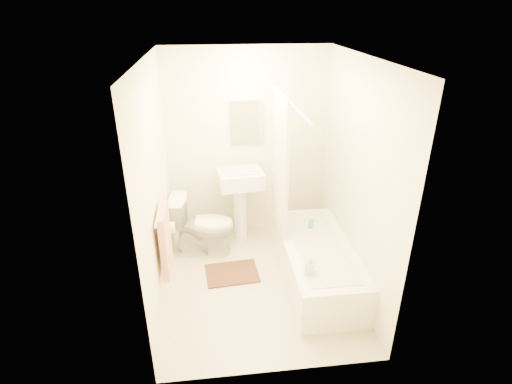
{
  "coord_description": "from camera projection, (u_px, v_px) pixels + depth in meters",
  "views": [
    {
      "loc": [
        -0.46,
        -3.56,
        2.83
      ],
      "look_at": [
        0.0,
        0.25,
        1.0
      ],
      "focal_mm": 28.0,
      "sensor_mm": 36.0,
      "label": 1
    }
  ],
  "objects": [
    {
      "name": "toilet_paper",
      "position": [
        169.0,
        228.0,
        4.17
      ],
      "size": [
        0.11,
        0.12,
        0.12
      ],
      "primitive_type": "cylinder",
      "rotation": [
        0.0,
        1.57,
        0.0
      ],
      "color": "white",
      "rests_on": "wall_left"
    },
    {
      "name": "towel",
      "position": [
        166.0,
        240.0,
        3.8
      ],
      "size": [
        0.06,
        0.45,
        0.66
      ],
      "primitive_type": "cube",
      "color": "#CC7266",
      "rests_on": "towel_bar"
    },
    {
      "name": "towel_bar",
      "position": [
        159.0,
        211.0,
        3.66
      ],
      "size": [
        0.02,
        0.6,
        0.02
      ],
      "primitive_type": "cylinder",
      "rotation": [
        1.57,
        0.0,
        0.0
      ],
      "color": "silver",
      "rests_on": "wall_left"
    },
    {
      "name": "floor",
      "position": [
        259.0,
        282.0,
        4.46
      ],
      "size": [
        2.4,
        2.4,
        0.0
      ],
      "primitive_type": "plane",
      "color": "beige",
      "rests_on": "ground"
    },
    {
      "name": "ceiling",
      "position": [
        259.0,
        58.0,
        3.43
      ],
      "size": [
        2.4,
        2.4,
        0.0
      ],
      "primitive_type": "plane",
      "color": "white",
      "rests_on": "ground"
    },
    {
      "name": "wall_right",
      "position": [
        357.0,
        180.0,
        4.05
      ],
      "size": [
        0.02,
        2.4,
        2.4
      ],
      "primitive_type": "cube",
      "color": "beige",
      "rests_on": "ground"
    },
    {
      "name": "shower_curtain",
      "position": [
        280.0,
        163.0,
        4.42
      ],
      "size": [
        0.04,
        0.8,
        1.55
      ],
      "primitive_type": "cube",
      "color": "silver",
      "rests_on": "curtain_rod"
    },
    {
      "name": "wall_back",
      "position": [
        247.0,
        145.0,
        5.02
      ],
      "size": [
        2.0,
        0.02,
        2.4
      ],
      "primitive_type": "cube",
      "color": "beige",
      "rests_on": "ground"
    },
    {
      "name": "sink",
      "position": [
        240.0,
        203.0,
        5.07
      ],
      "size": [
        0.58,
        0.49,
        1.05
      ],
      "primitive_type": null,
      "rotation": [
        0.0,
        0.0,
        0.11
      ],
      "color": "white",
      "rests_on": "floor"
    },
    {
      "name": "bathtub",
      "position": [
        317.0,
        263.0,
        4.41
      ],
      "size": [
        0.71,
        1.63,
        0.46
      ],
      "primitive_type": null,
      "color": "white",
      "rests_on": "floor"
    },
    {
      "name": "mirror",
      "position": [
        247.0,
        123.0,
        4.87
      ],
      "size": [
        0.4,
        0.03,
        0.55
      ],
      "primitive_type": "cube",
      "color": "white",
      "rests_on": "wall_back"
    },
    {
      "name": "wall_left",
      "position": [
        156.0,
        190.0,
        3.84
      ],
      "size": [
        0.02,
        2.4,
        2.4
      ],
      "primitive_type": "cube",
      "color": "beige",
      "rests_on": "ground"
    },
    {
      "name": "scrub_brush",
      "position": [
        311.0,
        224.0,
        4.68
      ],
      "size": [
        0.11,
        0.19,
        0.04
      ],
      "primitive_type": "cube",
      "rotation": [
        0.0,
        0.0,
        -0.33
      ],
      "color": "#2CA168",
      "rests_on": "bathtub"
    },
    {
      "name": "toilet",
      "position": [
        203.0,
        225.0,
        4.85
      ],
      "size": [
        0.81,
        0.52,
        0.75
      ],
      "primitive_type": "imported",
      "rotation": [
        0.0,
        0.0,
        1.44
      ],
      "color": "white",
      "rests_on": "floor"
    },
    {
      "name": "bath_mat",
      "position": [
        232.0,
        273.0,
        4.59
      ],
      "size": [
        0.62,
        0.49,
        0.02
      ],
      "primitive_type": "cube",
      "rotation": [
        0.0,
        0.0,
        0.08
      ],
      "color": "#552820",
      "rests_on": "floor"
    },
    {
      "name": "curtain_rod",
      "position": [
        290.0,
        101.0,
        3.72
      ],
      "size": [
        0.03,
        1.7,
        0.03
      ],
      "primitive_type": "cylinder",
      "rotation": [
        1.57,
        0.0,
        0.0
      ],
      "color": "silver",
      "rests_on": "wall_back"
    },
    {
      "name": "soap_bottle",
      "position": [
        310.0,
        265.0,
        3.81
      ],
      "size": [
        0.12,
        0.12,
        0.2
      ],
      "primitive_type": "imported",
      "rotation": [
        0.0,
        0.0,
        -0.3
      ],
      "color": "silver",
      "rests_on": "bathtub"
    }
  ]
}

